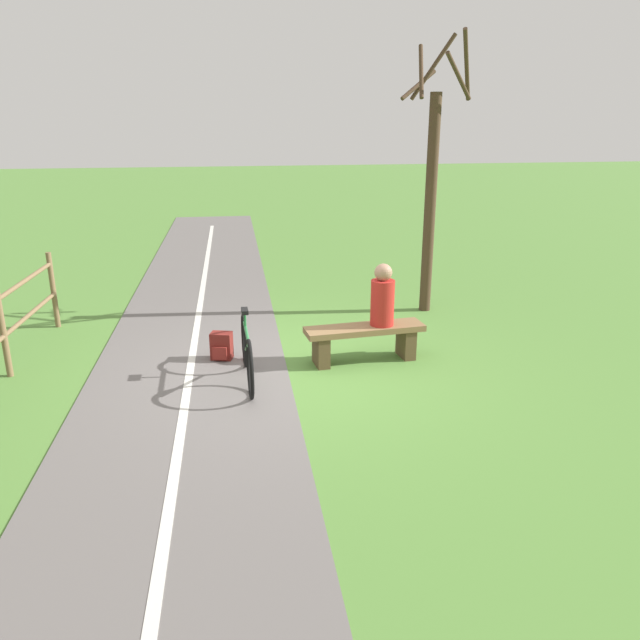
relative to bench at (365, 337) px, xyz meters
The scene contains 8 objects.
ground_plane 1.02m from the bench, ahead, with size 80.00×80.00×0.00m, color #548438.
paved_path 4.85m from the bench, 59.24° to the left, with size 2.51×36.00×0.02m, color #66605E.
path_centre_line 4.85m from the bench, 59.24° to the left, with size 0.10×32.00×0.00m, color silver.
bench is the anchor object (origin of this frame).
person_seated 0.59m from the bench, behind, with size 0.34×0.34×0.84m.
bicycle 1.64m from the bench, 13.33° to the left, with size 0.08×1.71×0.89m.
backpack 1.94m from the bench, 11.27° to the right, with size 0.32×0.29×0.39m.
tree_far_left 3.19m from the bench, 127.59° to the right, with size 1.17×1.18×4.42m.
Camera 1 is at (1.03, 7.26, 3.07)m, focal length 34.08 mm.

